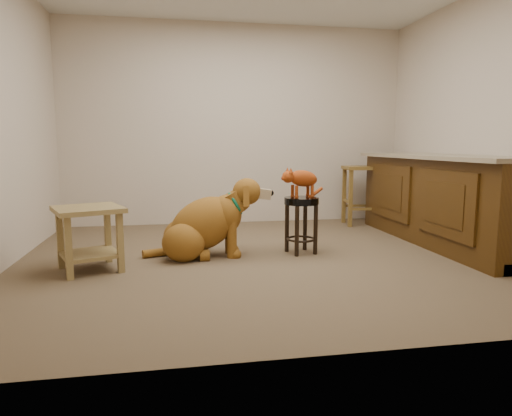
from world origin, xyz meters
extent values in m
cube|color=brown|center=(0.00, 0.00, 0.00)|extent=(4.50, 4.00, 0.01)
cube|color=beige|center=(0.00, 2.00, 1.30)|extent=(4.50, 0.04, 2.60)
cube|color=beige|center=(0.00, -2.00, 1.30)|extent=(4.50, 0.04, 2.60)
cube|color=beige|center=(2.25, 0.00, 1.30)|extent=(0.04, 4.00, 2.60)
cube|color=#492C0D|center=(1.95, 0.30, 0.45)|extent=(0.60, 2.50, 0.90)
cube|color=gray|center=(1.92, 0.30, 0.92)|extent=(0.70, 2.56, 0.04)
cube|color=black|center=(1.99, 0.30, 0.05)|extent=(0.52, 2.50, 0.10)
cube|color=#492C0D|center=(1.64, -0.25, 0.50)|extent=(0.02, 0.90, 0.62)
cube|color=#492C0D|center=(1.64, 0.85, 0.50)|extent=(0.02, 0.90, 0.62)
cube|color=#3C230A|center=(1.63, -0.25, 0.50)|extent=(0.02, 0.60, 0.40)
cube|color=#3C230A|center=(1.63, 0.85, 0.50)|extent=(0.02, 0.60, 0.40)
cylinder|color=black|center=(0.44, 0.25, 0.24)|extent=(0.04, 0.04, 0.48)
cylinder|color=black|center=(0.24, 0.20, 0.24)|extent=(0.04, 0.04, 0.48)
cylinder|color=black|center=(0.49, 0.05, 0.24)|extent=(0.04, 0.04, 0.48)
cylinder|color=black|center=(0.29, 0.01, 0.24)|extent=(0.04, 0.04, 0.48)
torus|color=black|center=(0.37, 0.13, 0.14)|extent=(0.34, 0.34, 0.02)
cylinder|color=black|center=(0.37, 0.13, 0.51)|extent=(0.33, 0.33, 0.06)
cube|color=brown|center=(1.74, 1.67, 0.36)|extent=(0.05, 0.05, 0.73)
cube|color=brown|center=(1.41, 1.71, 0.36)|extent=(0.05, 0.05, 0.73)
cube|color=brown|center=(1.70, 1.35, 0.36)|extent=(0.05, 0.05, 0.73)
cube|color=brown|center=(1.37, 1.38, 0.36)|extent=(0.05, 0.05, 0.73)
cube|color=brown|center=(1.55, 1.53, 0.75)|extent=(0.46, 0.46, 0.04)
cube|color=olive|center=(-1.43, 0.10, 0.25)|extent=(0.06, 0.06, 0.50)
cube|color=olive|center=(-1.80, -0.04, 0.25)|extent=(0.06, 0.06, 0.50)
cube|color=olive|center=(-1.28, -0.27, 0.25)|extent=(0.06, 0.06, 0.50)
cube|color=olive|center=(-1.65, -0.41, 0.25)|extent=(0.06, 0.06, 0.50)
cube|color=olive|center=(-1.54, -0.15, 0.52)|extent=(0.67, 0.67, 0.04)
cube|color=olive|center=(-1.54, -0.15, 0.14)|extent=(0.57, 0.57, 0.03)
ellipsoid|color=brown|center=(-0.75, 0.31, 0.17)|extent=(0.40, 0.33, 0.35)
ellipsoid|color=brown|center=(-0.76, 0.02, 0.17)|extent=(0.40, 0.33, 0.35)
cylinder|color=brown|center=(-0.56, 0.33, 0.04)|extent=(0.09, 0.11, 0.11)
cylinder|color=brown|center=(-0.57, 0.00, 0.04)|extent=(0.09, 0.11, 0.11)
ellipsoid|color=brown|center=(-0.57, 0.16, 0.31)|extent=(0.81, 0.44, 0.72)
ellipsoid|color=brown|center=(-0.36, 0.16, 0.40)|extent=(0.31, 0.34, 0.36)
cylinder|color=brown|center=(-0.31, 0.26, 0.21)|extent=(0.10, 0.10, 0.42)
cylinder|color=brown|center=(-0.32, 0.06, 0.21)|extent=(0.10, 0.10, 0.42)
sphere|color=brown|center=(-0.28, 0.25, 0.03)|extent=(0.11, 0.11, 0.11)
sphere|color=brown|center=(-0.29, 0.06, 0.03)|extent=(0.11, 0.11, 0.11)
cylinder|color=brown|center=(-0.27, 0.15, 0.51)|extent=(0.27, 0.20, 0.27)
ellipsoid|color=brown|center=(-0.16, 0.15, 0.61)|extent=(0.27, 0.25, 0.25)
cube|color=tan|center=(-0.02, 0.15, 0.59)|extent=(0.18, 0.10, 0.12)
sphere|color=black|center=(0.06, 0.14, 0.59)|extent=(0.06, 0.06, 0.06)
cube|color=brown|center=(-0.18, 0.27, 0.57)|extent=(0.06, 0.07, 0.19)
cube|color=brown|center=(-0.19, 0.04, 0.57)|extent=(0.06, 0.07, 0.19)
torus|color=#0C603C|center=(-0.27, 0.15, 0.50)|extent=(0.15, 0.24, 0.22)
cylinder|color=#D8BF4C|center=(-0.22, 0.15, 0.42)|extent=(0.01, 0.05, 0.05)
cylinder|color=brown|center=(-0.98, 0.23, 0.04)|extent=(0.34, 0.18, 0.08)
ellipsoid|color=#97370F|center=(0.38, 0.13, 0.73)|extent=(0.34, 0.22, 0.20)
cylinder|color=#97370F|center=(0.28, 0.15, 0.60)|extent=(0.03, 0.03, 0.12)
sphere|color=#97370F|center=(0.28, 0.15, 0.56)|extent=(0.04, 0.04, 0.04)
cylinder|color=#97370F|center=(0.30, 0.07, 0.60)|extent=(0.03, 0.03, 0.12)
sphere|color=#97370F|center=(0.30, 0.07, 0.56)|extent=(0.04, 0.04, 0.04)
cylinder|color=#97370F|center=(0.45, 0.19, 0.60)|extent=(0.03, 0.03, 0.12)
sphere|color=#97370F|center=(0.45, 0.19, 0.56)|extent=(0.04, 0.04, 0.04)
cylinder|color=#97370F|center=(0.47, 0.11, 0.60)|extent=(0.03, 0.03, 0.12)
sphere|color=#97370F|center=(0.47, 0.11, 0.56)|extent=(0.04, 0.04, 0.04)
sphere|color=#97370F|center=(0.22, 0.09, 0.75)|extent=(0.11, 0.11, 0.11)
sphere|color=#97370F|center=(0.18, 0.08, 0.73)|extent=(0.04, 0.04, 0.04)
sphere|color=brown|center=(0.16, 0.08, 0.73)|extent=(0.02, 0.02, 0.02)
cone|color=#97370F|center=(0.22, 0.13, 0.81)|extent=(0.06, 0.06, 0.05)
cone|color=#C66B60|center=(0.22, 0.13, 0.80)|extent=(0.03, 0.03, 0.03)
cone|color=#97370F|center=(0.24, 0.06, 0.81)|extent=(0.06, 0.06, 0.05)
cone|color=#C66B60|center=(0.24, 0.06, 0.80)|extent=(0.03, 0.03, 0.03)
cylinder|color=#97370F|center=(0.53, 0.21, 0.57)|extent=(0.21, 0.17, 0.11)
camera|label=1|loc=(-0.83, -4.06, 1.05)|focal=32.00mm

